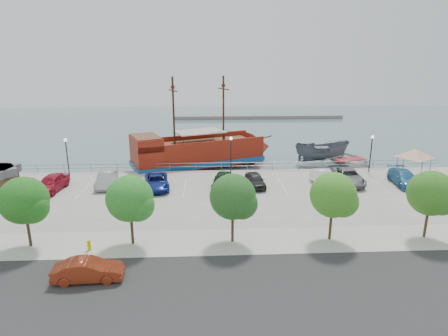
{
  "coord_description": "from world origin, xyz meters",
  "views": [
    {
      "loc": [
        -2.8,
        -34.04,
        12.38
      ],
      "look_at": [
        -1.0,
        2.0,
        2.0
      ],
      "focal_mm": 30.0,
      "sensor_mm": 36.0,
      "label": 1
    }
  ],
  "objects": [
    {
      "name": "ground",
      "position": [
        0.0,
        0.0,
        -1.0
      ],
      "size": [
        160.0,
        160.0,
        0.0
      ],
      "primitive_type": "plane",
      "color": "slate"
    },
    {
      "name": "street",
      "position": [
        0.0,
        -16.0,
        0.01
      ],
      "size": [
        100.0,
        8.0,
        0.04
      ],
      "primitive_type": "cube",
      "color": "#2E2E2E",
      "rests_on": "land_slab"
    },
    {
      "name": "sidewalk",
      "position": [
        0.0,
        -10.0,
        0.01
      ],
      "size": [
        100.0,
        4.0,
        0.05
      ],
      "primitive_type": "cube",
      "color": "beige",
      "rests_on": "land_slab"
    },
    {
      "name": "seawall_railing",
      "position": [
        0.0,
        7.8,
        0.53
      ],
      "size": [
        50.0,
        0.06,
        1.0
      ],
      "color": "gray",
      "rests_on": "land_slab"
    },
    {
      "name": "far_shore",
      "position": [
        10.0,
        55.0,
        -0.6
      ],
      "size": [
        40.0,
        3.0,
        0.8
      ],
      "primitive_type": "cube",
      "color": "gray",
      "rests_on": "ground"
    },
    {
      "name": "pirate_ship",
      "position": [
        -2.5,
        12.97,
        1.03
      ],
      "size": [
        19.41,
        11.8,
        12.1
      ],
      "rotation": [
        0.0,
        0.0,
        0.38
      ],
      "color": "maroon",
      "rests_on": "ground"
    },
    {
      "name": "patrol_boat",
      "position": [
        12.7,
        13.87,
        0.41
      ],
      "size": [
        7.3,
        2.8,
        2.81
      ],
      "primitive_type": "imported",
      "rotation": [
        0.0,
        0.0,
        1.58
      ],
      "color": "#515762",
      "rests_on": "ground"
    },
    {
      "name": "speedboat",
      "position": [
        15.79,
        11.69,
        -0.23
      ],
      "size": [
        7.2,
        8.61,
        1.53
      ],
      "primitive_type": "imported",
      "rotation": [
        0.0,
        0.0,
        0.29
      ],
      "color": "silver",
      "rests_on": "ground"
    },
    {
      "name": "dock_west",
      "position": [
        -13.22,
        9.2,
        -0.78
      ],
      "size": [
        8.12,
        4.88,
        0.45
      ],
      "primitive_type": "cube",
      "rotation": [
        0.0,
        0.0,
        -0.36
      ],
      "color": "gray",
      "rests_on": "ground"
    },
    {
      "name": "dock_mid",
      "position": [
        7.14,
        9.2,
        -0.8
      ],
      "size": [
        7.13,
        4.4,
        0.39
      ],
      "primitive_type": "cube",
      "rotation": [
        0.0,
        0.0,
        -0.38
      ],
      "color": "slate",
      "rests_on": "ground"
    },
    {
      "name": "dock_east",
      "position": [
        15.24,
        9.2,
        -0.82
      ],
      "size": [
        6.45,
        2.03,
        0.37
      ],
      "primitive_type": "cube",
      "rotation": [
        0.0,
        0.0,
        -0.03
      ],
      "color": "gray",
      "rests_on": "ground"
    },
    {
      "name": "canopy_tent",
      "position": [
        19.97,
        4.49,
        3.14
      ],
      "size": [
        5.31,
        5.31,
        3.61
      ],
      "rotation": [
        0.0,
        0.0,
        -0.26
      ],
      "color": "slate",
      "rests_on": "land_slab"
    },
    {
      "name": "street_sedan",
      "position": [
        -9.74,
        -14.43,
        0.66
      ],
      "size": [
        4.09,
        1.63,
        1.32
      ],
      "primitive_type": "imported",
      "rotation": [
        0.0,
        0.0,
        1.63
      ],
      "color": "maroon",
      "rests_on": "street"
    },
    {
      "name": "fire_hydrant",
      "position": [
        -10.77,
        -10.8,
        0.42
      ],
      "size": [
        0.27,
        0.27,
        0.77
      ],
      "rotation": [
        0.0,
        0.0,
        -0.38
      ],
      "color": "#E2C200",
      "rests_on": "sidewalk"
    },
    {
      "name": "lamp_post_left",
      "position": [
        -18.0,
        6.5,
        2.94
      ],
      "size": [
        0.36,
        0.36,
        4.28
      ],
      "color": "black",
      "rests_on": "land_slab"
    },
    {
      "name": "lamp_post_mid",
      "position": [
        0.0,
        6.5,
        2.94
      ],
      "size": [
        0.36,
        0.36,
        4.28
      ],
      "color": "black",
      "rests_on": "land_slab"
    },
    {
      "name": "lamp_post_right",
      "position": [
        16.0,
        6.5,
        2.94
      ],
      "size": [
        0.36,
        0.36,
        4.28
      ],
      "color": "black",
      "rests_on": "land_slab"
    },
    {
      "name": "tree_b",
      "position": [
        -14.85,
        -10.07,
        3.3
      ],
      "size": [
        3.3,
        3.2,
        5.0
      ],
      "color": "#473321",
      "rests_on": "sidewalk"
    },
    {
      "name": "tree_c",
      "position": [
        -7.85,
        -10.07,
        3.3
      ],
      "size": [
        3.3,
        3.2,
        5.0
      ],
      "color": "#473321",
      "rests_on": "sidewalk"
    },
    {
      "name": "tree_d",
      "position": [
        -0.85,
        -10.07,
        3.3
      ],
      "size": [
        3.3,
        3.2,
        5.0
      ],
      "color": "#473321",
      "rests_on": "sidewalk"
    },
    {
      "name": "tree_e",
      "position": [
        6.15,
        -10.07,
        3.3
      ],
      "size": [
        3.3,
        3.2,
        5.0
      ],
      "color": "#473321",
      "rests_on": "sidewalk"
    },
    {
      "name": "tree_f",
      "position": [
        13.15,
        -10.07,
        3.3
      ],
      "size": [
        3.3,
        3.2,
        5.0
      ],
      "color": "#473321",
      "rests_on": "sidewalk"
    },
    {
      "name": "parked_car_a",
      "position": [
        -18.01,
        1.66,
        0.82
      ],
      "size": [
        2.39,
        4.99,
        1.64
      ],
      "primitive_type": "imported",
      "rotation": [
        0.0,
        0.0,
        -0.1
      ],
      "color": "#A8152A",
      "rests_on": "land_slab"
    },
    {
      "name": "parked_car_b",
      "position": [
        -12.95,
        2.74,
        0.73
      ],
      "size": [
        1.7,
        4.5,
        1.47
      ],
      "primitive_type": "imported",
      "rotation": [
        0.0,
        0.0,
        0.03
      ],
      "color": "#A3A3A5",
      "rests_on": "land_slab"
    },
    {
      "name": "parked_car_c",
      "position": [
        -7.77,
        1.84,
        0.7
      ],
      "size": [
        3.12,
        5.35,
        1.4
      ],
      "primitive_type": "imported",
      "rotation": [
        0.0,
        0.0,
        0.16
      ],
      "color": "navy",
      "rests_on": "land_slab"
    },
    {
      "name": "parked_car_d",
      "position": [
        -1.16,
        1.83,
        0.68
      ],
      "size": [
        2.62,
        4.96,
        1.37
      ],
      "primitive_type": "imported",
      "rotation": [
        0.0,
        0.0,
        -0.15
      ],
      "color": "black",
      "rests_on": "land_slab"
    },
    {
      "name": "parked_car_e",
      "position": [
        2.18,
        1.96,
        0.69
      ],
      "size": [
        2.02,
        4.21,
        1.39
      ],
      "primitive_type": "imported",
      "rotation": [
        0.0,
        0.0,
        0.1
      ],
      "color": "black",
      "rests_on": "land_slab"
    },
    {
      "name": "parked_car_f",
      "position": [
        9.16,
        1.91,
        0.78
      ],
      "size": [
        1.78,
        4.8,
        1.57
      ],
      "primitive_type": "imported",
      "rotation": [
        0.0,
        0.0,
        -0.02
      ],
      "color": "white",
      "rests_on": "land_slab"
    },
    {
      "name": "parked_car_g",
      "position": [
        12.0,
        2.49,
        0.77
      ],
      "size": [
        2.97,
        5.69,
        1.53
      ],
      "primitive_type": "imported",
      "rotation": [
        0.0,
        0.0,
        -0.08
      ],
      "color": "gray",
      "rests_on": "land_slab"
    },
    {
      "name": "parked_car_h",
      "position": [
        17.61,
        1.72,
        0.74
      ],
      "size": [
        2.57,
        5.3,
        1.49
      ],
      "primitive_type": "imported",
      "rotation": [
        0.0,
        0.0,
        -0.1
      ],
      "color": "teal",
      "rests_on": "land_slab"
    }
  ]
}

